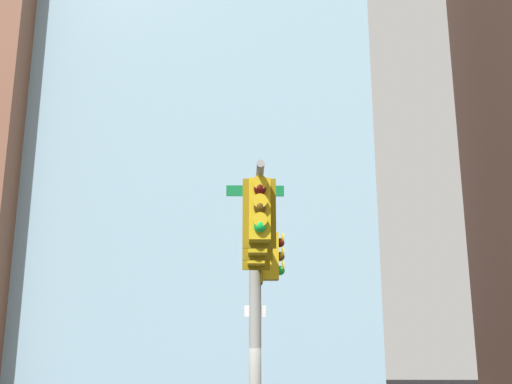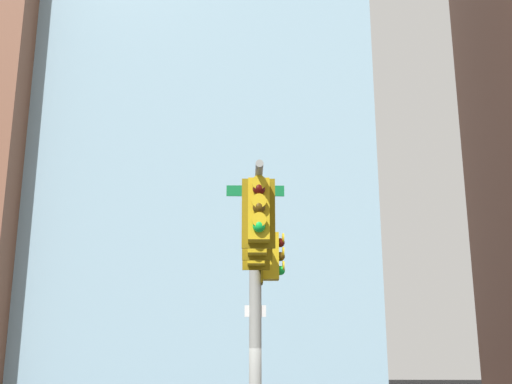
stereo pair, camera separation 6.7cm
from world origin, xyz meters
The scene contains 2 objects.
signal_pole_assembly centered at (-1.32, -0.06, 4.07)m, with size 4.92×1.26×6.11m.
building_glass_tower centered at (40.99, 6.81, 33.36)m, with size 29.82×25.09×66.72m, color #8CB2C6.
Camera 1 is at (-13.89, -0.87, 2.14)m, focal length 45.70 mm.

